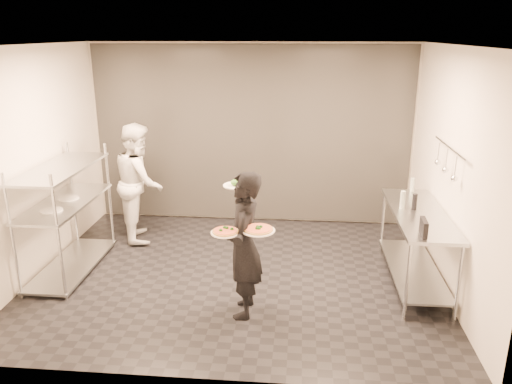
# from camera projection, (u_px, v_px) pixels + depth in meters

# --- Properties ---
(room_shell) EXTENTS (5.00, 4.00, 2.80)m
(room_shell) POSITION_uv_depth(u_px,v_px,m) (246.00, 146.00, 7.01)
(room_shell) COLOR black
(room_shell) RESTS_ON ground
(pass_rack) EXTENTS (0.60, 1.60, 1.50)m
(pass_rack) POSITION_uv_depth(u_px,v_px,m) (66.00, 213.00, 6.27)
(pass_rack) COLOR silver
(pass_rack) RESTS_ON ground
(prep_counter) EXTENTS (0.60, 1.80, 0.92)m
(prep_counter) POSITION_uv_depth(u_px,v_px,m) (417.00, 235.00, 5.95)
(prep_counter) COLOR silver
(prep_counter) RESTS_ON ground
(utensil_rail) EXTENTS (0.07, 1.20, 0.31)m
(utensil_rail) POSITION_uv_depth(u_px,v_px,m) (447.00, 161.00, 5.64)
(utensil_rail) COLOR silver
(utensil_rail) RESTS_ON room_shell
(waiter) EXTENTS (0.39, 0.59, 1.60)m
(waiter) POSITION_uv_depth(u_px,v_px,m) (244.00, 245.00, 5.24)
(waiter) COLOR black
(waiter) RESTS_ON ground
(chef) EXTENTS (0.88, 1.00, 1.72)m
(chef) POSITION_uv_depth(u_px,v_px,m) (139.00, 182.00, 7.23)
(chef) COLOR white
(chef) RESTS_ON ground
(pizza_plate_near) EXTENTS (0.29, 0.29, 0.05)m
(pizza_plate_near) POSITION_uv_depth(u_px,v_px,m) (225.00, 232.00, 4.95)
(pizza_plate_near) COLOR white
(pizza_plate_near) RESTS_ON waiter
(pizza_plate_far) EXTENTS (0.34, 0.34, 0.05)m
(pizza_plate_far) POSITION_uv_depth(u_px,v_px,m) (258.00, 230.00, 4.98)
(pizza_plate_far) COLOR white
(pizza_plate_far) RESTS_ON waiter
(salad_plate) EXTENTS (0.30, 0.30, 0.07)m
(salad_plate) POSITION_uv_depth(u_px,v_px,m) (237.00, 184.00, 5.36)
(salad_plate) COLOR white
(salad_plate) RESTS_ON waiter
(pos_monitor) EXTENTS (0.06, 0.25, 0.18)m
(pos_monitor) POSITION_uv_depth(u_px,v_px,m) (424.00, 228.00, 5.16)
(pos_monitor) COLOR black
(pos_monitor) RESTS_ON prep_counter
(bottle_green) EXTENTS (0.06, 0.06, 0.22)m
(bottle_green) POSITION_uv_depth(u_px,v_px,m) (403.00, 200.00, 5.93)
(bottle_green) COLOR #93A093
(bottle_green) RESTS_ON prep_counter
(bottle_clear) EXTENTS (0.06, 0.06, 0.19)m
(bottle_clear) POSITION_uv_depth(u_px,v_px,m) (412.00, 185.00, 6.58)
(bottle_clear) COLOR #93A093
(bottle_clear) RESTS_ON prep_counter
(bottle_dark) EXTENTS (0.06, 0.06, 0.20)m
(bottle_dark) POSITION_uv_depth(u_px,v_px,m) (415.00, 202.00, 5.90)
(bottle_dark) COLOR black
(bottle_dark) RESTS_ON prep_counter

